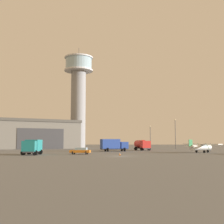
{
  "coord_description": "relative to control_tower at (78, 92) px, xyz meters",
  "views": [
    {
      "loc": [
        0.42,
        -53.98,
        2.63
      ],
      "look_at": [
        -2.16,
        21.05,
        10.06
      ],
      "focal_mm": 47.77,
      "sensor_mm": 36.0,
      "label": 1
    }
  ],
  "objects": [
    {
      "name": "control_tower",
      "position": [
        0.0,
        0.0,
        0.0
      ],
      "size": [
        11.49,
        11.49,
        40.77
      ],
      "color": "gray",
      "rests_on": "ground_plane"
    },
    {
      "name": "truck_box_blue",
      "position": [
        15.26,
        -38.55,
        -20.77
      ],
      "size": [
        7.58,
        4.8,
        3.24
      ],
      "rotation": [
        0.0,
        0.0,
        0.36
      ],
      "color": "#38383D",
      "rests_on": "ground_plane"
    },
    {
      "name": "truck_fuel_tanker_red",
      "position": [
        23.43,
        -29.34,
        -20.83
      ],
      "size": [
        4.75,
        6.85,
        3.04
      ],
      "rotation": [
        0.0,
        0.0,
        5.1
      ],
      "color": "#38383D",
      "rests_on": "ground_plane"
    },
    {
      "name": "car_orange",
      "position": [
        9.0,
        -56.41,
        -21.8
      ],
      "size": [
        4.3,
        2.49,
        1.37
      ],
      "rotation": [
        0.0,
        0.0,
        3.07
      ],
      "color": "orange",
      "rests_on": "ground_plane"
    },
    {
      "name": "hangar",
      "position": [
        -15.74,
        -6.13,
        -17.26
      ],
      "size": [
        36.79,
        33.41,
        10.52
      ],
      "rotation": [
        0.0,
        0.0,
        -1.05
      ],
      "color": "#6B665B",
      "rests_on": "ground_plane"
    },
    {
      "name": "light_post_west",
      "position": [
        36.21,
        -12.83,
        -16.47
      ],
      "size": [
        0.44,
        0.44,
        10.4
      ],
      "color": "#38383D",
      "rests_on": "ground_plane"
    },
    {
      "name": "airplane_white",
      "position": [
        35.83,
        -47.63,
        -21.11
      ],
      "size": [
        7.96,
        9.22,
        3.05
      ],
      "rotation": [
        0.0,
        0.0,
        0.63
      ],
      "color": "white",
      "rests_on": "ground_plane"
    },
    {
      "name": "truck_box_teal",
      "position": [
        -0.15,
        -59.26,
        -20.85
      ],
      "size": [
        3.4,
        6.34,
        2.97
      ],
      "rotation": [
        0.0,
        0.0,
        4.75
      ],
      "color": "#38383D",
      "rests_on": "ground_plane"
    },
    {
      "name": "traffic_cone_near_left",
      "position": [
        17.16,
        -61.85,
        -22.27
      ],
      "size": [
        0.36,
        0.36,
        0.54
      ],
      "color": "black",
      "rests_on": "ground_plane"
    },
    {
      "name": "ground_plane",
      "position": [
        17.21,
        -63.97,
        -22.54
      ],
      "size": [
        400.0,
        400.0,
        0.0
      ],
      "primitive_type": "plane",
      "color": "#60605E"
    },
    {
      "name": "light_post_north",
      "position": [
        27.63,
        -11.02,
        -17.59
      ],
      "size": [
        0.44,
        0.44,
        8.26
      ],
      "color": "#38383D",
      "rests_on": "ground_plane"
    }
  ]
}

